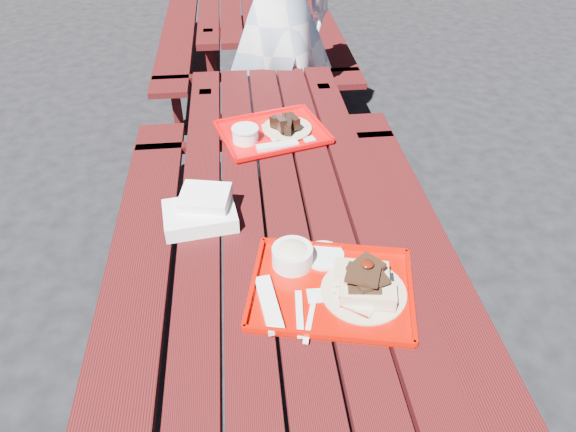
# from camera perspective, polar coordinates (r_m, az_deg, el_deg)

# --- Properties ---
(ground) EXTENTS (60.00, 60.00, 0.00)m
(ground) POSITION_cam_1_polar(r_m,az_deg,el_deg) (2.39, -0.39, -13.10)
(ground) COLOR black
(ground) RESTS_ON ground
(picnic_table_near) EXTENTS (1.41, 2.40, 0.75)m
(picnic_table_near) POSITION_cam_1_polar(r_m,az_deg,el_deg) (1.97, -0.46, -3.10)
(picnic_table_near) COLOR #430D0F
(picnic_table_near) RESTS_ON ground
(picnic_table_far) EXTENTS (1.41, 2.40, 0.75)m
(picnic_table_far) POSITION_cam_1_polar(r_m,az_deg,el_deg) (4.46, -4.29, 21.79)
(picnic_table_far) COLOR #430D0F
(picnic_table_far) RESTS_ON ground
(near_tray) EXTENTS (0.54, 0.46, 0.15)m
(near_tray) POSITION_cam_1_polar(r_m,az_deg,el_deg) (1.53, 4.90, -6.92)
(near_tray) COLOR #B60900
(near_tray) RESTS_ON picnic_table_near
(far_tray) EXTENTS (0.51, 0.45, 0.07)m
(far_tray) POSITION_cam_1_polar(r_m,az_deg,el_deg) (2.24, -1.87, 9.32)
(far_tray) COLOR #DB0306
(far_tray) RESTS_ON picnic_table_near
(white_cloth) EXTENTS (0.26, 0.22, 0.10)m
(white_cloth) POSITION_cam_1_polar(r_m,az_deg,el_deg) (1.78, -9.59, 0.58)
(white_cloth) COLOR white
(white_cloth) RESTS_ON picnic_table_near
(person) EXTENTS (0.81, 0.66, 1.92)m
(person) POSITION_cam_1_polar(r_m,az_deg,el_deg) (2.98, -1.08, 21.01)
(person) COLOR #9FBAD7
(person) RESTS_ON ground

